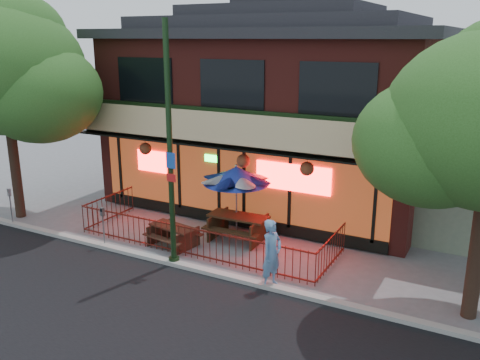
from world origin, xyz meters
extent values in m
plane|color=gray|center=(0.00, 0.00, 0.00)|extent=(80.00, 80.00, 0.00)
cube|color=#999993|center=(0.00, -0.50, 0.06)|extent=(80.00, 0.25, 0.12)
cube|color=maroon|center=(0.00, 7.20, 3.25)|extent=(12.00, 8.00, 6.50)
cube|color=#59230F|center=(0.00, 3.18, 1.65)|extent=(11.00, 0.06, 2.60)
cube|color=#FF0C0C|center=(2.30, 3.10, 2.10)|extent=(2.60, 0.04, 0.90)
cube|color=#FF0C0C|center=(-3.40, 3.10, 2.00)|extent=(1.30, 0.04, 0.80)
cube|color=tan|center=(0.00, 2.70, 3.55)|extent=(12.20, 1.33, 1.26)
cube|color=black|center=(-3.60, 3.18, 5.00)|extent=(2.40, 0.06, 1.60)
cube|color=black|center=(0.00, 3.18, 5.00)|extent=(2.40, 0.06, 1.60)
cube|color=black|center=(3.60, 3.18, 5.00)|extent=(2.40, 0.06, 1.60)
cube|color=black|center=(0.00, 3.15, 0.25)|extent=(11.00, 0.12, 0.40)
cube|color=#FFC672|center=(5.60, 3.02, 2.55)|extent=(0.18, 0.18, 0.32)
cube|color=#4F1710|center=(0.00, 0.20, 0.95)|extent=(8.40, 0.04, 0.04)
cube|color=#4F1710|center=(0.00, 0.20, 0.12)|extent=(8.40, 0.04, 0.04)
cube|color=#4F1710|center=(-4.20, 1.50, 0.95)|extent=(0.04, 2.60, 0.04)
cube|color=#4F1710|center=(4.20, 1.50, 0.95)|extent=(0.04, 2.60, 0.04)
cylinder|color=#4F1710|center=(0.00, 0.20, 0.50)|extent=(0.02, 0.02, 1.00)
cylinder|color=black|center=(0.00, -0.40, 3.50)|extent=(0.16, 0.16, 7.00)
cylinder|color=black|center=(0.00, -0.40, 0.10)|extent=(0.32, 0.32, 0.20)
cube|color=#194CB2|center=(0.12, -0.55, 3.20)|extent=(0.30, 0.02, 0.45)
cube|color=red|center=(0.12, -0.55, 2.70)|extent=(0.30, 0.02, 0.22)
cylinder|color=#35261A|center=(-7.50, 0.30, 2.56)|extent=(0.36, 0.36, 5.12)
ellipsoid|color=#27511B|center=(-7.50, 0.30, 5.44)|extent=(5.60, 5.60, 4.59)
ellipsoid|color=#27511B|center=(-7.30, 0.70, 6.56)|extent=(3.64, 3.64, 2.98)
cylinder|color=#35261A|center=(8.00, 0.50, 2.24)|extent=(0.36, 0.36, 4.48)
cube|color=#3F2217|center=(-1.40, 0.80, 0.32)|extent=(0.24, 1.13, 0.65)
cube|color=#3F2217|center=(-0.20, 0.60, 0.32)|extent=(0.24, 1.13, 0.65)
cube|color=#3F2217|center=(-0.80, 0.70, 0.65)|extent=(1.67, 0.91, 0.05)
cube|color=#3F2217|center=(-0.88, 0.22, 0.39)|extent=(1.60, 0.51, 0.04)
cube|color=#3F2217|center=(-0.72, 1.18, 0.39)|extent=(1.60, 0.51, 0.04)
cube|color=#372413|center=(0.03, 2.13, 0.41)|extent=(0.12, 1.43, 0.81)
cube|color=#372413|center=(1.57, 2.18, 0.41)|extent=(0.12, 1.43, 0.81)
cube|color=#372413|center=(0.80, 2.15, 0.81)|extent=(2.01, 0.89, 0.07)
cube|color=#372413|center=(0.82, 1.55, 0.48)|extent=(1.99, 0.38, 0.05)
cube|color=#372413|center=(0.78, 2.76, 0.48)|extent=(1.99, 0.38, 0.05)
cylinder|color=gray|center=(0.60, 2.40, 1.15)|extent=(0.05, 0.05, 2.30)
cone|color=#1B2E97|center=(0.60, 2.40, 2.14)|extent=(2.19, 2.19, 0.57)
sphere|color=gray|center=(0.60, 2.40, 2.45)|extent=(0.10, 0.10, 0.10)
imported|color=#5F8EBE|center=(3.15, -0.35, 0.95)|extent=(0.61, 0.78, 1.90)
cylinder|color=gray|center=(-2.72, -0.40, 0.53)|extent=(0.05, 0.05, 1.07)
cube|color=gray|center=(-2.72, -0.40, 1.19)|extent=(0.13, 0.11, 0.27)
cube|color=black|center=(-2.72, -0.45, 1.24)|extent=(0.08, 0.02, 0.10)
cylinder|color=gray|center=(-6.97, -0.48, 0.56)|extent=(0.05, 0.05, 1.11)
cube|color=gray|center=(-6.97, -0.48, 1.23)|extent=(0.15, 0.14, 0.28)
cube|color=black|center=(-6.97, -0.53, 1.29)|extent=(0.08, 0.03, 0.10)
camera|label=1|loc=(8.26, -11.73, 6.50)|focal=38.00mm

